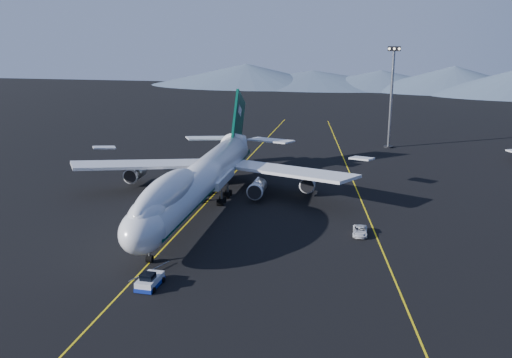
% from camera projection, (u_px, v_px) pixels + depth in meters
% --- Properties ---
extents(ground, '(500.00, 500.00, 0.00)m').
position_uv_depth(ground, '(201.00, 208.00, 108.60)').
color(ground, black).
rests_on(ground, ground).
extents(taxiway_line_main, '(0.25, 220.00, 0.01)m').
position_uv_depth(taxiway_line_main, '(201.00, 208.00, 108.59)').
color(taxiway_line_main, yellow).
rests_on(taxiway_line_main, ground).
extents(taxiway_line_side, '(28.08, 198.09, 0.01)m').
position_uv_depth(taxiway_line_side, '(362.00, 202.00, 112.47)').
color(taxiway_line_side, yellow).
rests_on(taxiway_line_side, ground).
extents(boeing_747, '(59.62, 72.43, 19.37)m').
position_uv_depth(boeing_747, '(201.00, 179.00, 107.13)').
color(boeing_747, silver).
rests_on(boeing_747, ground).
extents(pushback_tug, '(2.96, 4.96, 2.12)m').
position_uv_depth(pushback_tug, '(150.00, 282.00, 75.56)').
color(pushback_tug, silver).
rests_on(pushback_tug, ground).
extents(service_van, '(2.44, 5.15, 1.42)m').
position_uv_depth(service_van, '(360.00, 231.00, 94.31)').
color(service_van, silver).
rests_on(service_van, ground).
extents(floodlight_mast, '(3.50, 2.62, 28.29)m').
position_uv_depth(floodlight_mast, '(391.00, 97.00, 159.66)').
color(floodlight_mast, black).
rests_on(floodlight_mast, ground).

